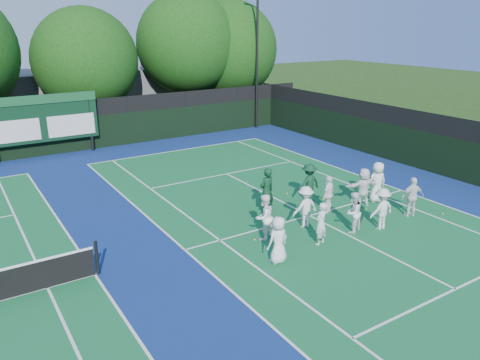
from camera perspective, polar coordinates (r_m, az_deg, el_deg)
ground at (r=18.14m, az=10.52°, el=-5.37°), size 120.00×120.00×0.00m
court_apron at (r=15.86m, az=-8.43°, el=-8.91°), size 34.00×32.00×0.01m
near_court at (r=18.81m, az=8.47°, el=-4.32°), size 11.05×23.85×0.01m
back_fence at (r=29.11m, az=-20.96°, el=5.67°), size 34.00×0.08×3.00m
divider_fence_right at (r=24.99m, az=24.51°, el=3.23°), size 0.08×32.00×3.00m
scoreboard at (r=28.37m, az=-22.96°, el=6.84°), size 6.00×0.21×3.55m
clubhouse at (r=37.57m, az=-17.74°, el=9.70°), size 18.00×6.00×4.00m
light_pole_right at (r=33.59m, az=2.12°, el=16.97°), size 1.20×0.30×10.12m
tree_c at (r=32.72m, az=-18.07°, el=13.41°), size 6.71×6.71×8.33m
tree_d at (r=35.26m, az=-6.29°, el=15.91°), size 7.24×7.24×9.47m
tree_e at (r=36.96m, az=-1.26°, el=15.34°), size 7.36×7.36×9.02m
tennis_ball_0 at (r=16.60m, az=1.78°, el=-7.27°), size 0.07×0.07×0.07m
tennis_ball_1 at (r=20.98m, az=5.76°, el=-1.67°), size 0.07×0.07×0.07m
tennis_ball_2 at (r=20.41m, az=23.49°, el=-3.79°), size 0.07×0.07×0.07m
tennis_ball_3 at (r=16.13m, az=-7.06°, el=-8.23°), size 0.07×0.07×0.07m
tennis_ball_4 at (r=20.54m, az=10.13°, el=-2.33°), size 0.07×0.07×0.07m
tennis_ball_5 at (r=19.91m, az=15.06°, el=-3.39°), size 0.07×0.07×0.07m
player_front_0 at (r=14.91m, az=4.69°, el=-7.29°), size 0.80×0.55×1.56m
player_front_1 at (r=16.28m, az=9.84°, el=-5.25°), size 0.65×0.52×1.53m
player_front_2 at (r=17.45m, az=13.61°, el=-3.85°), size 0.87×0.76×1.53m
player_front_3 at (r=17.97m, az=16.89°, el=-3.39°), size 1.04×0.63×1.58m
player_front_4 at (r=19.53m, az=20.27°, el=-1.94°), size 1.02×0.69×1.61m
player_back_0 at (r=16.41m, az=2.96°, el=-4.54°), size 0.92×0.78×1.66m
player_back_1 at (r=17.51m, az=7.95°, el=-3.28°), size 1.07×0.65×1.60m
player_back_2 at (r=19.03m, az=10.74°, el=-1.71°), size 0.98×0.72×1.55m
player_back_3 at (r=20.05m, az=14.81°, el=-0.82°), size 1.58×0.78×1.63m
player_back_4 at (r=20.61m, az=16.37°, el=-0.25°), size 0.95×0.71×1.75m
coach_left at (r=18.54m, az=3.26°, el=-1.36°), size 0.74×0.53×1.91m
coach_right at (r=19.96m, az=8.39°, el=-0.39°), size 1.09×0.63×1.69m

